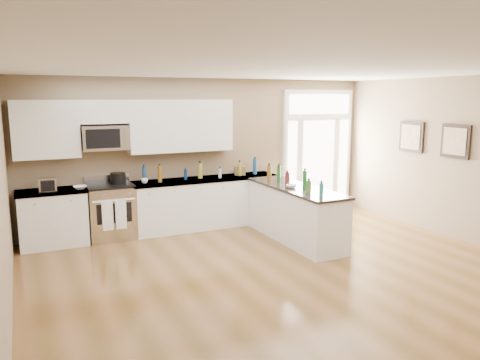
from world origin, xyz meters
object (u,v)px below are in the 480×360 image
at_px(peninsula_cabinet, 295,215).
at_px(kitchen_range, 111,211).
at_px(stockpot, 118,178).
at_px(toaster_oven, 47,185).

bearing_deg(peninsula_cabinet, kitchen_range, 153.06).
distance_m(stockpot, toaster_oven, 1.17).
height_order(peninsula_cabinet, toaster_oven, toaster_oven).
relative_size(kitchen_range, toaster_oven, 4.03).
bearing_deg(toaster_oven, kitchen_range, 5.46).
relative_size(peninsula_cabinet, kitchen_range, 2.15).
distance_m(kitchen_range, toaster_oven, 1.16).
bearing_deg(toaster_oven, peninsula_cabinet, -19.66).
distance_m(kitchen_range, stockpot, 0.60).
xyz_separation_m(peninsula_cabinet, stockpot, (-2.69, 1.53, 0.62)).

